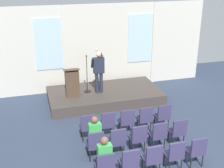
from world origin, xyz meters
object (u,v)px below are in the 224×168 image
object	(u,v)px
chair_r0_c2	(126,120)
chair_r1_c1	(117,140)
chair_r2_c2	(153,157)
chair_r1_c2	(138,137)
chair_r2_c3	(175,153)
mic_stand	(87,84)
lectern	(72,83)
chair_r0_c0	(88,125)
chair_r1_c0	(95,143)
chair_r2_c1	(129,161)
chair_r2_c0	(105,166)
speaker	(99,69)
chair_r0_c3	(145,117)
chair_r1_c3	(158,134)
chair_r1_c4	(178,130)
chair_r0_c1	(107,123)
chair_r0_c4	(163,115)
audience_r2_c0	(104,157)
chair_r2_c4	(196,150)
audience_r1_c0	(95,135)

from	to	relation	value
chair_r0_c2	chair_r1_c1	size ratio (longest dim) A/B	1.00
chair_r1_c1	chair_r2_c2	distance (m)	1.26
chair_r1_c2	chair_r2_c3	distance (m)	1.26
mic_stand	lectern	size ratio (longest dim) A/B	1.34
chair_r1_c1	chair_r2_c2	xyz separation A→B (m)	(0.65, -1.08, 0.00)
chair_r0_c0	chair_r1_c1	xyz separation A→B (m)	(0.65, -1.08, 0.00)
chair_r1_c0	chair_r2_c1	world-z (taller)	same
chair_r1_c1	chair_r1_c2	size ratio (longest dim) A/B	1.00
chair_r0_c0	chair_r2_c0	xyz separation A→B (m)	(0.00, -2.17, 0.00)
lectern	chair_r1_c0	size ratio (longest dim) A/B	1.23
speaker	chair_r2_c0	bearing A→B (deg)	-101.98
chair_r0_c3	chair_r1_c3	xyz separation A→B (m)	(0.00, -1.08, 0.00)
chair_r1_c2	chair_r2_c1	size ratio (longest dim) A/B	1.00
chair_r0_c3	chair_r2_c3	distance (m)	2.17
chair_r1_c3	chair_r2_c2	distance (m)	1.26
chair_r1_c1	chair_r2_c3	bearing A→B (deg)	-39.75
chair_r0_c3	chair_r2_c1	bearing A→B (deg)	-121.01
chair_r1_c4	chair_r2_c1	bearing A→B (deg)	-150.99
chair_r2_c1	chair_r0_c3	bearing A→B (deg)	58.99
chair_r0_c3	chair_r1_c4	world-z (taller)	same
chair_r1_c3	chair_r1_c4	bearing A→B (deg)	0.00
chair_r0_c0	chair_r0_c1	xyz separation A→B (m)	(0.65, 0.00, 0.00)
chair_r0_c3	chair_r0_c1	bearing A→B (deg)	180.00
chair_r1_c1	chair_r2_c3	xyz separation A→B (m)	(1.30, -1.08, 0.00)
chair_r0_c4	chair_r2_c0	bearing A→B (deg)	-140.25
chair_r2_c2	chair_r1_c0	bearing A→B (deg)	140.25
chair_r2_c2	chair_r2_c1	bearing A→B (deg)	180.00
chair_r2_c0	mic_stand	bearing A→B (deg)	83.28
mic_stand	audience_r2_c0	bearing A→B (deg)	-96.83
chair_r1_c3	chair_r1_c2	bearing A→B (deg)	180.00
chair_r0_c1	audience_r2_c0	xyz separation A→B (m)	(-0.65, -2.09, 0.21)
chair_r1_c4	chair_r2_c2	bearing A→B (deg)	-140.25
chair_r0_c3	chair_r2_c4	size ratio (longest dim) A/B	1.00
speaker	chair_r1_c0	world-z (taller)	speaker
mic_stand	chair_r2_c2	size ratio (longest dim) A/B	1.65
chair_r0_c1	chair_r2_c2	world-z (taller)	same
chair_r0_c4	mic_stand	bearing A→B (deg)	124.01
mic_stand	chair_r2_c2	distance (m)	5.18
mic_stand	chair_r2_c0	distance (m)	5.17
mic_stand	audience_r2_c0	world-z (taller)	mic_stand
lectern	audience_r1_c0	xyz separation A→B (m)	(0.04, -3.73, -0.22)
chair_r0_c3	audience_r2_c0	world-z (taller)	audience_r2_c0
chair_r2_c1	audience_r1_c0	bearing A→B (deg)	119.27
chair_r0_c1	audience_r1_c0	size ratio (longest dim) A/B	0.69
chair_r1_c4	chair_r0_c4	bearing A→B (deg)	90.00
chair_r0_c1	chair_r1_c1	distance (m)	1.08
chair_r2_c0	audience_r2_c0	xyz separation A→B (m)	(0.00, 0.08, 0.21)
chair_r0_c0	chair_r1_c1	world-z (taller)	same
chair_r0_c0	chair_r0_c3	xyz separation A→B (m)	(1.95, 0.00, 0.00)
chair_r0_c3	chair_r0_c4	distance (m)	0.65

